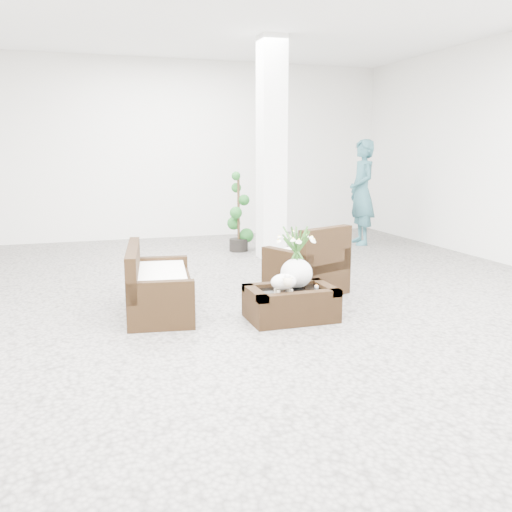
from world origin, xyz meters
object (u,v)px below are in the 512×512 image
object	(u,v)px
coffee_table	(291,305)
armchair	(306,259)
topiary	(239,213)
loveseat	(160,279)

from	to	relation	value
coffee_table	armchair	world-z (taller)	armchair
coffee_table	armchair	size ratio (longest dim) A/B	1.06
topiary	coffee_table	bearing A→B (deg)	-98.56
coffee_table	loveseat	bearing A→B (deg)	151.76
coffee_table	armchair	bearing A→B (deg)	59.26
coffee_table	loveseat	xyz separation A→B (m)	(-1.26, 0.68, 0.21)
coffee_table	armchair	distance (m)	1.19
loveseat	armchair	bearing A→B (deg)	-72.54
coffee_table	topiary	world-z (taller)	topiary
coffee_table	loveseat	size ratio (longest dim) A/B	0.65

